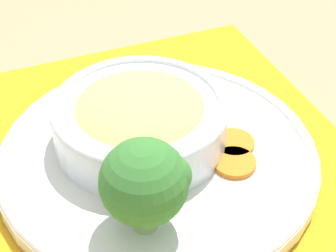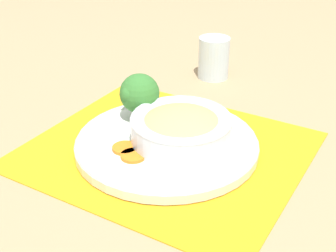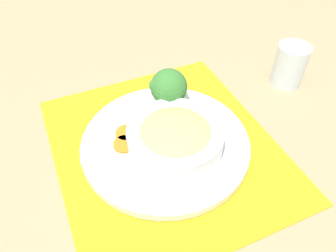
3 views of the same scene
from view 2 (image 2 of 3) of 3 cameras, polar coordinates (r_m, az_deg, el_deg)
ground_plane at (r=0.82m, az=-0.16°, el=-2.98°), size 4.00×4.00×0.00m
placemat at (r=0.82m, az=-0.16°, el=-2.86°), size 0.46×0.50×0.00m
plate at (r=0.81m, az=-0.16°, el=-2.06°), size 0.32×0.32×0.02m
bowl at (r=0.79m, az=1.61°, el=-0.11°), size 0.17×0.17×0.06m
broccoli_floret at (r=0.86m, az=-3.52°, el=3.96°), size 0.07×0.07×0.09m
carrot_slice_near at (r=0.78m, az=-5.30°, el=-2.70°), size 0.04×0.04×0.01m
carrot_slice_middle at (r=0.76m, az=-4.25°, el=-3.63°), size 0.04×0.04×0.01m
water_glass at (r=1.10m, az=5.59°, el=8.01°), size 0.07×0.07×0.10m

